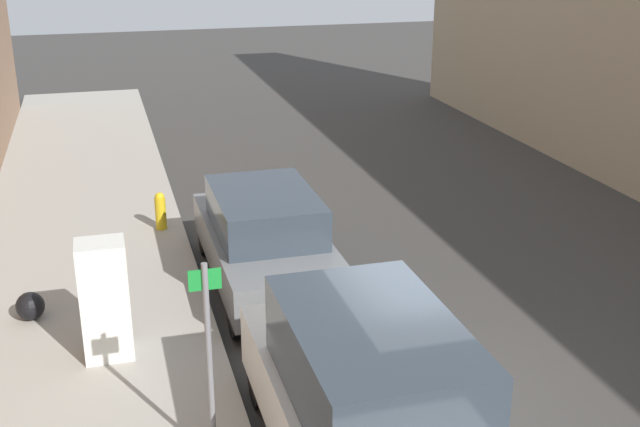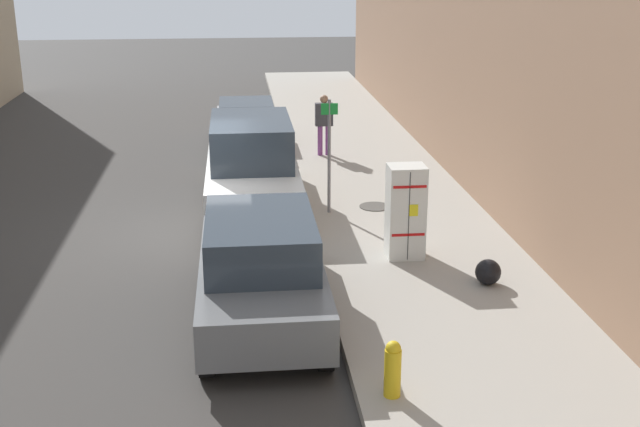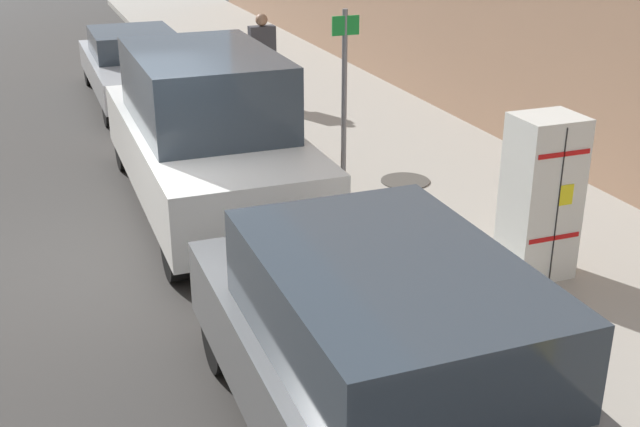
{
  "view_description": "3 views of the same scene",
  "coord_description": "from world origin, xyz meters",
  "px_view_note": "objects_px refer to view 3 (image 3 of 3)",
  "views": [
    {
      "loc": [
        -3.9,
        -8.31,
        6.13
      ],
      "look_at": [
        -0.2,
        4.86,
        1.09
      ],
      "focal_mm": 45.0,
      "sensor_mm": 36.0,
      "label": 1
    },
    {
      "loc": [
        -1.0,
        16.26,
        5.65
      ],
      "look_at": [
        -2.58,
        1.38,
        0.75
      ],
      "focal_mm": 45.0,
      "sensor_mm": 36.0,
      "label": 2
    },
    {
      "loc": [
        0.89,
        8.91,
        4.12
      ],
      "look_at": [
        -1.66,
        2.16,
        1.14
      ],
      "focal_mm": 45.0,
      "sensor_mm": 36.0,
      "label": 3
    }
  ],
  "objects_px": {
    "street_sign_post": "(344,96)",
    "parked_suv_gray": "(386,364)",
    "parked_sedan_silver": "(136,65)",
    "parked_van_white": "(206,132)",
    "discarded_refrigerator": "(541,197)",
    "pedestrian_walking_far": "(262,52)"
  },
  "relations": [
    {
      "from": "street_sign_post",
      "to": "parked_suv_gray",
      "type": "distance_m",
      "value": 5.21
    },
    {
      "from": "parked_sedan_silver",
      "to": "parked_van_white",
      "type": "relative_size",
      "value": 0.9
    },
    {
      "from": "parked_suv_gray",
      "to": "street_sign_post",
      "type": "bearing_deg",
      "value": -108.77
    },
    {
      "from": "parked_sedan_silver",
      "to": "street_sign_post",
      "type": "bearing_deg",
      "value": 103.26
    },
    {
      "from": "discarded_refrigerator",
      "to": "parked_sedan_silver",
      "type": "xyz_separation_m",
      "value": [
        2.76,
        -9.85,
        -0.34
      ]
    },
    {
      "from": "parked_suv_gray",
      "to": "pedestrian_walking_far",
      "type": "bearing_deg",
      "value": -101.9
    },
    {
      "from": "discarded_refrigerator",
      "to": "pedestrian_walking_far",
      "type": "bearing_deg",
      "value": -85.5
    },
    {
      "from": "parked_van_white",
      "to": "parked_suv_gray",
      "type": "distance_m",
      "value": 5.65
    },
    {
      "from": "parked_van_white",
      "to": "pedestrian_walking_far",
      "type": "bearing_deg",
      "value": -115.52
    },
    {
      "from": "street_sign_post",
      "to": "parked_van_white",
      "type": "xyz_separation_m",
      "value": [
        1.66,
        -0.76,
        -0.52
      ]
    },
    {
      "from": "discarded_refrigerator",
      "to": "street_sign_post",
      "type": "relative_size",
      "value": 0.7
    },
    {
      "from": "parked_sedan_silver",
      "to": "pedestrian_walking_far",
      "type": "bearing_deg",
      "value": 139.37
    },
    {
      "from": "discarded_refrigerator",
      "to": "parked_sedan_silver",
      "type": "distance_m",
      "value": 10.24
    },
    {
      "from": "pedestrian_walking_far",
      "to": "street_sign_post",
      "type": "bearing_deg",
      "value": -60.07
    },
    {
      "from": "street_sign_post",
      "to": "parked_van_white",
      "type": "height_order",
      "value": "street_sign_post"
    },
    {
      "from": "discarded_refrigerator",
      "to": "parked_suv_gray",
      "type": "xyz_separation_m",
      "value": [
        2.76,
        2.08,
        -0.17
      ]
    },
    {
      "from": "pedestrian_walking_far",
      "to": "parked_van_white",
      "type": "xyz_separation_m",
      "value": [
        2.13,
        4.46,
        -0.1
      ]
    },
    {
      "from": "pedestrian_walking_far",
      "to": "parked_van_white",
      "type": "distance_m",
      "value": 4.95
    },
    {
      "from": "parked_van_white",
      "to": "discarded_refrigerator",
      "type": "bearing_deg",
      "value": 127.8
    },
    {
      "from": "street_sign_post",
      "to": "parked_sedan_silver",
      "type": "xyz_separation_m",
      "value": [
        1.66,
        -7.05,
        -0.86
      ]
    },
    {
      "from": "discarded_refrigerator",
      "to": "street_sign_post",
      "type": "bearing_deg",
      "value": -68.57
    },
    {
      "from": "pedestrian_walking_far",
      "to": "parked_sedan_silver",
      "type": "height_order",
      "value": "pedestrian_walking_far"
    }
  ]
}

